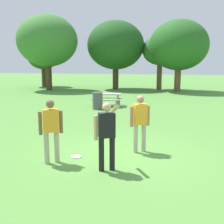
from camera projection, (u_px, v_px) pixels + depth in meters
name	position (u px, v px, depth m)	size (l,w,h in m)	color
ground_plane	(122.00, 154.00, 7.87)	(120.00, 120.00, 0.00)	#568E3D
person_thrower	(51.00, 127.00, 7.04)	(0.51, 0.40, 1.64)	#B7AD93
person_catcher	(140.00, 120.00, 7.92)	(0.51, 0.40, 1.64)	#B7AD93
person_bystander	(107.00, 131.00, 6.53)	(0.56, 0.82, 1.64)	black
frisbee	(76.00, 157.00, 7.63)	(0.29, 0.29, 0.03)	white
picnic_table_near	(107.00, 97.00, 16.73)	(1.80, 1.54, 0.77)	#B2ADA3
trash_can_beside_table	(98.00, 101.00, 15.54)	(0.59, 0.59, 0.96)	#515156
tree_tall_left	(43.00, 56.00, 30.44)	(3.45, 3.45, 4.84)	#4C3823
tree_broad_center	(47.00, 41.00, 26.22)	(5.69, 5.69, 7.08)	#4C3823
tree_far_right	(116.00, 45.00, 27.22)	(5.54, 5.54, 6.66)	#4C3823
tree_slender_mid	(160.00, 50.00, 26.93)	(3.42, 3.42, 5.29)	brown
tree_back_left	(179.00, 45.00, 24.97)	(5.28, 5.28, 6.41)	brown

